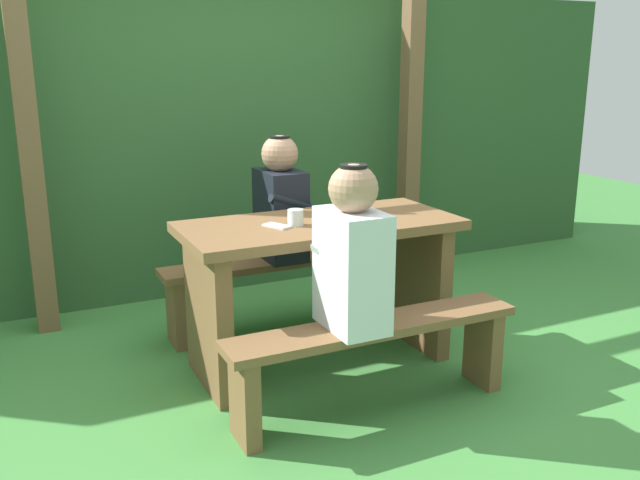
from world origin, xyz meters
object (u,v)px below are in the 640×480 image
Objects in this scene: bottle_left at (360,193)px; drinking_glass at (296,217)px; bench_far at (279,278)px; bench_near at (374,348)px; person_white_shirt at (352,254)px; picnic_table at (320,269)px; cell_phone at (277,226)px; person_black_coat at (281,203)px.

drinking_glass is at bearing -162.33° from bottle_left.
bench_far is 0.80m from drinking_glass.
drinking_glass is (-0.15, 0.53, 0.51)m from bench_near.
picnic_table is at bearing 78.05° from person_white_shirt.
person_white_shirt is 3.08× the size of bottle_left.
bench_far is 10.00× the size of cell_phone.
bottle_left reaches higher than bench_far.
person_black_coat is at bearing 120.29° from bottle_left.
person_white_shirt is 5.14× the size of cell_phone.
person_white_shirt is at bearing -96.95° from person_black_coat.
person_white_shirt is at bearing -101.95° from picnic_table.
picnic_table is 0.60m from bench_near.
drinking_glass is (-0.15, -0.60, 0.51)m from bench_far.
bench_near is at bearing -90.91° from person_black_coat.
bottle_left is (0.28, 0.67, 0.57)m from bench_near.
bench_near is 0.92m from bottle_left.
bench_near is at bearing -90.00° from bench_far.
bench_near is 1.21m from person_black_coat.
drinking_glass is (-0.17, -0.59, 0.05)m from person_black_coat.
person_black_coat is 0.62m from drinking_glass.
bench_far is 17.43× the size of drinking_glass.
bench_near is 1.95× the size of person_black_coat.
bottle_left reaches higher than drinking_glass.
cell_phone is (-0.24, -0.02, 0.26)m from picnic_table.
person_white_shirt is at bearing 178.39° from bench_near.
person_black_coat is (0.02, -0.00, 0.45)m from bench_far.
bottle_left is at bearing 66.93° from bench_near.
bench_far is at bearing 169.50° from person_black_coat.
person_black_coat reaches higher than bottle_left.
drinking_glass reaches higher than picnic_table.
picnic_table reaches higher than bench_near.
picnic_table is 0.61m from person_black_coat.
bench_far is (0.00, 0.56, -0.21)m from picnic_table.
bench_near is 1.00× the size of bench_far.
person_black_coat is at bearing 83.05° from person_white_shirt.
cell_phone is at bearing -112.61° from bench_far.
person_black_coat is at bearing 74.23° from drinking_glass.
bench_far is 1.95× the size of person_black_coat.
person_black_coat is 5.14× the size of cell_phone.
person_black_coat reaches higher than cell_phone.
picnic_table is 0.33m from drinking_glass.
person_white_shirt is 0.55m from cell_phone.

